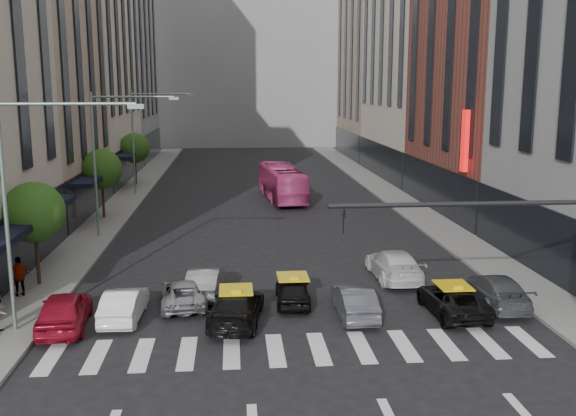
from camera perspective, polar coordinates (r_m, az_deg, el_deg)
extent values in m
plane|color=black|center=(22.71, 1.74, -13.92)|extent=(160.00, 160.00, 0.00)
cube|color=slate|center=(52.15, -14.88, 0.01)|extent=(3.00, 96.00, 0.15)
cube|color=slate|center=(53.22, 10.31, 0.41)|extent=(3.00, 96.00, 0.15)
cube|color=tan|center=(50.69, -22.23, 12.84)|extent=(8.00, 16.00, 24.00)
cube|color=gray|center=(86.89, -15.06, 14.05)|extent=(8.00, 18.00, 30.00)
cube|color=brown|center=(51.44, 17.82, 14.19)|extent=(8.00, 18.00, 26.00)
cube|color=tan|center=(87.79, 8.07, 13.62)|extent=(8.00, 18.00, 28.00)
cube|color=gray|center=(105.86, -3.76, 15.36)|extent=(30.00, 10.00, 36.00)
cylinder|color=black|center=(32.82, -21.41, -3.66)|extent=(0.18, 0.18, 3.15)
sphere|color=#1F4313|center=(32.42, -21.64, -0.35)|extent=(2.88, 2.88, 2.88)
cylinder|color=black|center=(48.05, -16.12, 1.05)|extent=(0.18, 0.18, 3.15)
sphere|color=#1F4313|center=(47.78, -16.24, 3.34)|extent=(2.88, 2.88, 2.88)
cylinder|color=black|center=(63.66, -13.40, 3.48)|extent=(0.18, 0.18, 3.15)
sphere|color=#1F4313|center=(63.45, -13.48, 5.21)|extent=(2.88, 2.88, 2.88)
cylinder|color=gray|center=(26.38, -23.78, -0.71)|extent=(0.16, 0.16, 9.00)
cylinder|color=gray|center=(25.23, -19.07, 8.75)|extent=(5.00, 0.12, 0.12)
cube|color=gray|center=(24.76, -13.37, 8.78)|extent=(0.60, 0.25, 0.18)
cylinder|color=gray|center=(41.66, -16.81, 3.65)|extent=(0.16, 0.16, 9.00)
cylinder|color=gray|center=(40.94, -13.66, 9.58)|extent=(5.00, 0.12, 0.12)
cube|color=gray|center=(40.65, -10.12, 9.57)|extent=(0.60, 0.25, 0.18)
cylinder|color=gray|center=(57.34, -13.59, 5.64)|extent=(0.16, 0.16, 9.00)
cylinder|color=gray|center=(56.82, -11.25, 9.93)|extent=(5.00, 0.12, 0.12)
cube|color=gray|center=(56.61, -8.69, 9.91)|extent=(0.60, 0.25, 0.18)
cylinder|color=black|center=(21.37, 16.96, 0.37)|extent=(10.00, 0.16, 0.16)
imported|color=black|center=(20.23, 4.97, -1.21)|extent=(0.13, 0.16, 0.80)
cube|color=red|center=(43.34, 15.45, 5.77)|extent=(0.30, 0.70, 4.00)
imported|color=maroon|center=(27.20, -19.27, -8.57)|extent=(2.16, 4.58, 1.51)
imported|color=white|center=(27.53, -14.36, -8.27)|extent=(1.55, 4.08, 1.33)
imported|color=#949499|center=(28.72, -9.29, -7.43)|extent=(2.35, 4.37, 1.17)
imported|color=black|center=(26.35, -4.62, -8.74)|extent=(2.60, 5.04, 1.40)
imported|color=black|center=(28.48, 0.42, -7.37)|extent=(1.60, 3.70, 1.24)
imported|color=#43454B|center=(27.18, 5.92, -8.23)|extent=(1.44, 4.03, 1.33)
imported|color=black|center=(28.15, 14.42, -7.93)|extent=(2.23, 4.55, 1.24)
imported|color=#45494D|center=(29.74, 17.96, -6.97)|extent=(2.09, 4.81, 1.38)
imported|color=gray|center=(29.85, -7.37, -6.49)|extent=(1.81, 4.20, 1.35)
imported|color=white|center=(32.51, 9.40, -4.99)|extent=(2.12, 5.08, 1.47)
imported|color=#C93B7B|center=(54.22, -0.56, 2.28)|extent=(3.55, 10.80, 2.95)
imported|color=gray|center=(31.48, -22.76, -5.62)|extent=(1.15, 0.88, 1.81)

